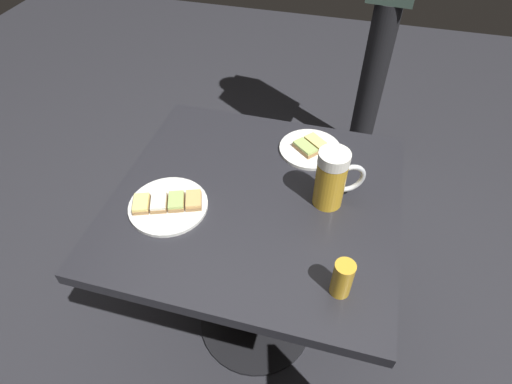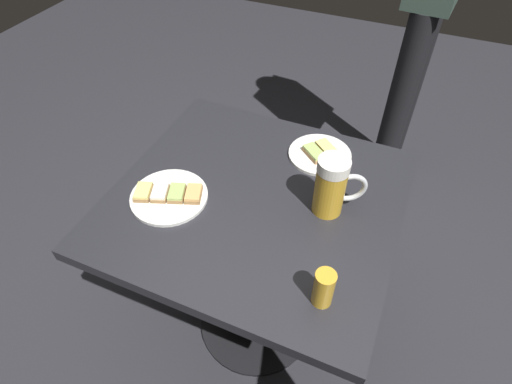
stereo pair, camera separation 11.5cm
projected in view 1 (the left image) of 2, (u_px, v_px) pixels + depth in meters
ground_plane at (256, 321)px, 1.68m from camera, size 6.00×6.00×0.00m
cafe_table at (256, 231)px, 1.27m from camera, size 0.74×0.79×0.72m
plate_near at (168, 205)px, 1.13m from camera, size 0.22×0.22×0.03m
plate_far at (310, 148)px, 1.30m from camera, size 0.19×0.19×0.03m
beer_mug at (332, 179)px, 1.09m from camera, size 0.09×0.13×0.17m
beer_glass_small at (342, 279)px, 0.92m from camera, size 0.05×0.05×0.10m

